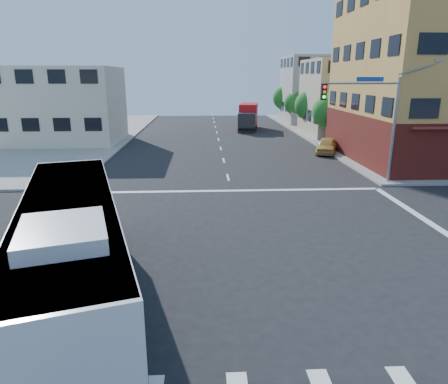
{
  "coord_description": "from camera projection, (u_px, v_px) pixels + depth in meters",
  "views": [
    {
      "loc": [
        -1.72,
        -14.93,
        7.04
      ],
      "look_at": [
        -0.76,
        3.69,
        1.61
      ],
      "focal_mm": 32.0,
      "sensor_mm": 36.0,
      "label": 1
    }
  ],
  "objects": [
    {
      "name": "ground",
      "position": [
        247.0,
        254.0,
        16.37
      ],
      "size": [
        120.0,
        120.0,
        0.0
      ],
      "primitive_type": "plane",
      "color": "black",
      "rests_on": "ground"
    },
    {
      "name": "building_east_near",
      "position": [
        357.0,
        98.0,
        48.53
      ],
      "size": [
        12.06,
        10.06,
        9.0
      ],
      "color": "tan",
      "rests_on": "ground"
    },
    {
      "name": "building_east_far",
      "position": [
        324.0,
        90.0,
        61.81
      ],
      "size": [
        12.06,
        10.06,
        10.0
      ],
      "color": "gray",
      "rests_on": "ground"
    },
    {
      "name": "building_west",
      "position": [
        62.0,
        105.0,
        43.16
      ],
      "size": [
        12.06,
        10.06,
        8.0
      ],
      "color": "beige",
      "rests_on": "ground"
    },
    {
      "name": "signal_mast_ne",
      "position": [
        371.0,
        109.0,
        25.6
      ],
      "size": [
        7.91,
        1.13,
        8.07
      ],
      "color": "gray",
      "rests_on": "ground"
    },
    {
      "name": "street_tree_a",
      "position": [
        330.0,
        110.0,
        42.73
      ],
      "size": [
        3.6,
        3.6,
        5.53
      ],
      "color": "#352413",
      "rests_on": "ground"
    },
    {
      "name": "street_tree_b",
      "position": [
        311.0,
        103.0,
        50.35
      ],
      "size": [
        3.8,
        3.8,
        5.79
      ],
      "color": "#352413",
      "rests_on": "ground"
    },
    {
      "name": "street_tree_c",
      "position": [
        297.0,
        102.0,
        58.1
      ],
      "size": [
        3.4,
        3.4,
        5.29
      ],
      "color": "#352413",
      "rests_on": "ground"
    },
    {
      "name": "street_tree_d",
      "position": [
        286.0,
        96.0,
        65.66
      ],
      "size": [
        4.0,
        4.0,
        6.03
      ],
      "color": "#352413",
      "rests_on": "ground"
    },
    {
      "name": "transit_bus",
      "position": [
        72.0,
        249.0,
        12.47
      ],
      "size": [
        6.23,
        12.99,
        3.77
      ],
      "rotation": [
        0.0,
        0.0,
        0.29
      ],
      "color": "black",
      "rests_on": "ground"
    },
    {
      "name": "box_truck",
      "position": [
        248.0,
        117.0,
        54.05
      ],
      "size": [
        3.44,
        7.9,
        3.44
      ],
      "rotation": [
        0.0,
        0.0,
        -0.17
      ],
      "color": "#222227",
      "rests_on": "ground"
    },
    {
      "name": "parked_car",
      "position": [
        327.0,
        146.0,
        37.62
      ],
      "size": [
        3.22,
        4.69,
        1.48
      ],
      "primitive_type": "imported",
      "rotation": [
        0.0,
        0.0,
        -0.37
      ],
      "color": "gold",
      "rests_on": "ground"
    }
  ]
}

